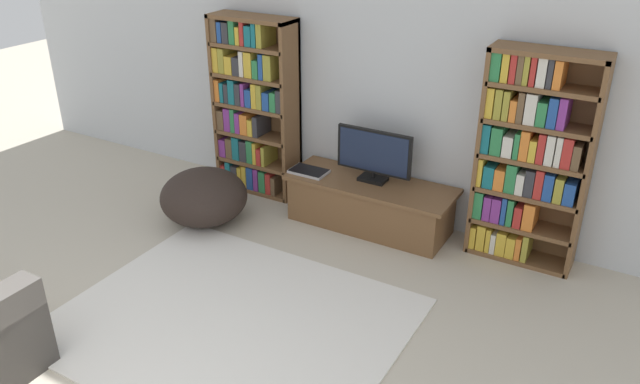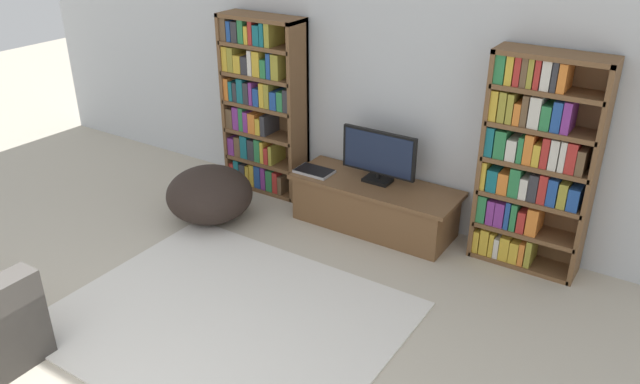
% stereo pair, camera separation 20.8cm
% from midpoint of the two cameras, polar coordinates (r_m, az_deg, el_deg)
% --- Properties ---
extents(wall_back, '(8.80, 0.06, 2.60)m').
position_cam_midpoint_polar(wall_back, '(5.42, 8.16, 10.45)').
color(wall_back, silver).
rests_on(wall_back, ground_plane).
extents(bookshelf_left, '(0.83, 0.30, 1.71)m').
position_cam_midpoint_polar(bookshelf_left, '(6.05, -4.35, 7.90)').
color(bookshelf_left, brown).
rests_on(bookshelf_left, ground_plane).
extents(bookshelf_right, '(0.83, 0.30, 1.71)m').
position_cam_midpoint_polar(bookshelf_right, '(5.01, 20.03, 2.62)').
color(bookshelf_right, brown).
rests_on(bookshelf_right, ground_plane).
extents(tv_stand, '(1.49, 0.55, 0.43)m').
position_cam_midpoint_polar(tv_stand, '(5.52, 6.06, -1.21)').
color(tv_stand, brown).
rests_on(tv_stand, ground_plane).
extents(television, '(0.69, 0.16, 0.47)m').
position_cam_midpoint_polar(television, '(5.37, 6.50, 3.32)').
color(television, black).
rests_on(television, tv_stand).
extents(laptop, '(0.34, 0.21, 0.03)m').
position_cam_midpoint_polar(laptop, '(5.60, 0.53, 1.91)').
color(laptop, '#B7B7BC').
rests_on(laptop, tv_stand).
extents(area_rug, '(2.33, 1.91, 0.02)m').
position_cam_midpoint_polar(area_rug, '(4.50, -7.20, -11.41)').
color(area_rug, white).
rests_on(area_rug, ground_plane).
extents(beanbag_ottoman, '(0.78, 0.78, 0.49)m').
position_cam_midpoint_polar(beanbag_ottoman, '(5.69, -9.03, -0.21)').
color(beanbag_ottoman, '#2D231E').
rests_on(beanbag_ottoman, ground_plane).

